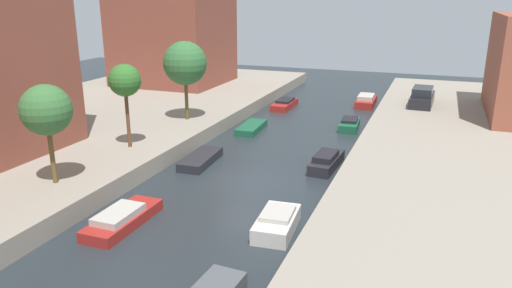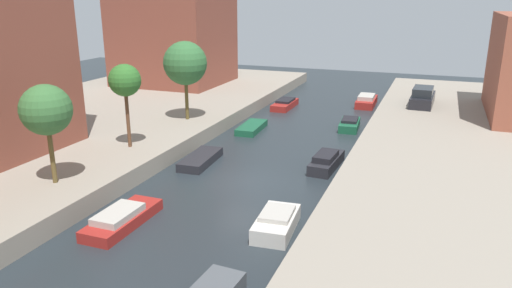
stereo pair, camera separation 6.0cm
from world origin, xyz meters
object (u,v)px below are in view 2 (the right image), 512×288
at_px(parked_car, 423,97).
at_px(moored_boat_right_5, 366,101).
at_px(moored_boat_left_3, 252,127).
at_px(moored_boat_right_2, 276,222).
at_px(moored_boat_right_4, 350,124).
at_px(moored_boat_left_2, 201,159).
at_px(moored_boat_left_4, 285,104).
at_px(street_tree_1, 46,110).
at_px(street_tree_3, 185,63).
at_px(moored_boat_right_3, 326,161).
at_px(moored_boat_left_1, 122,218).
at_px(street_tree_2, 125,81).

relative_size(parked_car, moored_boat_right_5, 1.14).
bearing_deg(moored_boat_left_3, moored_boat_right_2, -64.93).
bearing_deg(moored_boat_right_4, moored_boat_left_2, -122.11).
bearing_deg(moored_boat_right_4, moored_boat_left_4, 143.27).
bearing_deg(moored_boat_left_4, street_tree_1, -100.24).
relative_size(street_tree_3, moored_boat_right_4, 1.65).
bearing_deg(moored_boat_right_2, moored_boat_right_4, 90.23).
height_order(street_tree_3, moored_boat_left_3, street_tree_3).
distance_m(street_tree_3, moored_boat_right_3, 12.76).
xyz_separation_m(moored_boat_left_3, moored_boat_left_4, (0.04, 8.09, 0.10)).
xyz_separation_m(parked_car, moored_boat_right_5, (-4.85, 2.69, -1.20)).
bearing_deg(moored_boat_left_1, moored_boat_right_5, 77.15).
distance_m(moored_boat_right_2, moored_boat_right_5, 26.11).
xyz_separation_m(street_tree_1, moored_boat_right_5, (10.90, 26.97, -4.15)).
bearing_deg(moored_boat_left_2, moored_boat_left_3, 88.56).
bearing_deg(street_tree_3, moored_boat_left_3, 26.52).
height_order(parked_car, moored_boat_left_4, parked_car).
bearing_deg(parked_car, moored_boat_right_3, -106.90).
relative_size(moored_boat_left_4, moored_boat_right_2, 1.26).
height_order(street_tree_2, moored_boat_left_1, street_tree_2).
bearing_deg(moored_boat_right_2, moored_boat_left_3, 115.07).
bearing_deg(moored_boat_left_3, moored_boat_left_1, -88.92).
height_order(street_tree_2, moored_boat_left_2, street_tree_2).
xyz_separation_m(moored_boat_left_4, moored_boat_right_4, (6.67, -4.98, 0.02)).
xyz_separation_m(street_tree_1, moored_boat_left_3, (4.20, 15.37, -4.34)).
height_order(street_tree_3, moored_boat_left_4, street_tree_3).
distance_m(street_tree_3, moored_boat_left_2, 8.52).
height_order(moored_boat_left_3, moored_boat_right_5, moored_boat_right_5).
xyz_separation_m(moored_boat_left_2, moored_boat_right_2, (6.98, -6.60, 0.14)).
relative_size(street_tree_1, moored_boat_right_3, 1.27).
height_order(street_tree_3, moored_boat_right_3, street_tree_3).
xyz_separation_m(parked_car, moored_boat_right_2, (-4.77, -23.42, -1.23)).
xyz_separation_m(moored_boat_left_3, moored_boat_right_3, (7.02, -6.03, 0.18)).
height_order(street_tree_2, moored_boat_left_4, street_tree_2).
xyz_separation_m(street_tree_2, moored_boat_left_3, (4.20, 9.23, -4.71)).
height_order(moored_boat_right_4, moored_boat_right_5, moored_boat_right_5).
bearing_deg(parked_car, moored_boat_left_2, -124.97).
height_order(street_tree_1, moored_boat_left_4, street_tree_1).
bearing_deg(street_tree_1, moored_boat_right_3, 39.77).
height_order(street_tree_3, moored_boat_right_5, street_tree_3).
height_order(moored_boat_left_1, moored_boat_left_3, moored_boat_left_1).
bearing_deg(street_tree_3, moored_boat_left_4, 67.42).
height_order(street_tree_1, moored_boat_right_3, street_tree_1).
xyz_separation_m(moored_boat_right_2, moored_boat_right_3, (0.23, 8.47, 0.02)).
bearing_deg(moored_boat_right_5, moored_boat_left_2, -109.49).
distance_m(moored_boat_left_3, moored_boat_right_5, 13.40).
distance_m(moored_boat_left_4, moored_boat_right_3, 15.76).
distance_m(moored_boat_left_1, moored_boat_right_3, 12.37).
xyz_separation_m(street_tree_3, moored_boat_left_3, (4.20, 2.09, -4.81)).
height_order(moored_boat_left_2, moored_boat_left_4, moored_boat_left_4).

